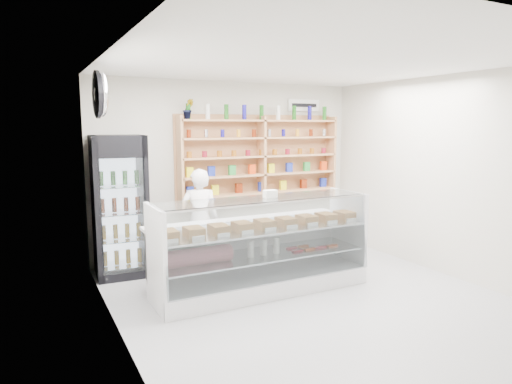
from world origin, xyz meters
TOP-DOWN VIEW (x-y plane):
  - room at (0.00, 0.00)m, footprint 5.00×5.00m
  - display_counter at (-0.39, 0.67)m, footprint 2.78×0.83m
  - shop_worker at (-0.80, 1.80)m, footprint 0.64×0.52m
  - drinks_cooler at (-1.85, 2.13)m, footprint 0.75×0.73m
  - wall_shelving at (0.50, 2.34)m, footprint 2.84×0.28m
  - potted_plant at (-0.75, 2.34)m, footprint 0.18×0.15m
  - security_mirror at (-2.17, 1.20)m, footprint 0.15×0.50m
  - wall_sign at (1.40, 2.47)m, footprint 0.62×0.03m

SIDE VIEW (x-z plane):
  - display_counter at x=-0.39m, z-range -0.27..0.94m
  - shop_worker at x=-0.80m, z-range 0.00..1.50m
  - drinks_cooler at x=-1.85m, z-range 0.00..1.98m
  - room at x=0.00m, z-range -1.10..3.90m
  - wall_shelving at x=0.50m, z-range 0.93..2.26m
  - potted_plant at x=-0.75m, z-range 2.20..2.50m
  - security_mirror at x=-2.17m, z-range 2.20..2.70m
  - wall_sign at x=1.40m, z-range 2.35..2.55m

